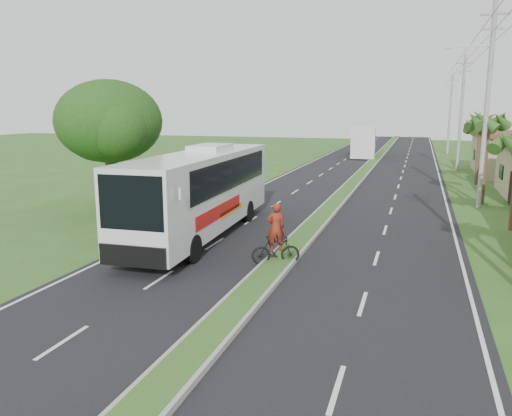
% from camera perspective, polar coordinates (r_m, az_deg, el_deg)
% --- Properties ---
extents(ground, '(180.00, 180.00, 0.00)m').
position_cam_1_polar(ground, '(16.55, -0.20, -9.51)').
color(ground, '#384F1D').
rests_on(ground, ground).
extents(road_asphalt, '(14.00, 160.00, 0.02)m').
position_cam_1_polar(road_asphalt, '(35.53, 9.98, 1.54)').
color(road_asphalt, black).
rests_on(road_asphalt, ground).
extents(median_strip, '(1.20, 160.00, 0.18)m').
position_cam_1_polar(median_strip, '(35.51, 9.98, 1.69)').
color(median_strip, gray).
rests_on(median_strip, ground).
extents(lane_edge_left, '(0.12, 160.00, 0.01)m').
position_cam_1_polar(lane_edge_left, '(37.04, -0.34, 2.09)').
color(lane_edge_left, silver).
rests_on(lane_edge_left, ground).
extents(lane_edge_right, '(0.12, 160.00, 0.01)m').
position_cam_1_polar(lane_edge_right, '(35.24, 20.81, 0.88)').
color(lane_edge_right, silver).
rests_on(lane_edge_right, ground).
extents(palm_verge_c, '(2.40, 2.40, 5.85)m').
position_cam_1_polar(palm_verge_c, '(33.94, 25.07, 8.91)').
color(palm_verge_c, '#473321').
rests_on(palm_verge_c, ground).
extents(palm_verge_d, '(2.40, 2.40, 5.25)m').
position_cam_1_polar(palm_verge_d, '(42.95, 24.29, 8.47)').
color(palm_verge_d, '#473321').
rests_on(palm_verge_d, ground).
extents(shade_tree, '(6.30, 6.00, 7.54)m').
position_cam_1_polar(shade_tree, '(30.00, -16.60, 9.15)').
color(shade_tree, '#473321').
rests_on(shade_tree, ground).
extents(utility_pole_b, '(3.20, 0.28, 12.00)m').
position_cam_1_polar(utility_pole_b, '(32.90, 24.86, 10.87)').
color(utility_pole_b, gray).
rests_on(utility_pole_b, ground).
extents(utility_pole_c, '(1.60, 0.28, 11.00)m').
position_cam_1_polar(utility_pole_c, '(52.83, 22.41, 10.16)').
color(utility_pole_c, gray).
rests_on(utility_pole_c, ground).
extents(utility_pole_d, '(1.60, 0.28, 10.50)m').
position_cam_1_polar(utility_pole_d, '(72.80, 21.30, 10.09)').
color(utility_pole_d, gray).
rests_on(utility_pole_d, ground).
extents(coach_bus_main, '(3.30, 13.09, 4.19)m').
position_cam_1_polar(coach_bus_main, '(23.35, -6.20, 2.38)').
color(coach_bus_main, silver).
rests_on(coach_bus_main, ground).
extents(coach_bus_far, '(3.74, 12.89, 3.70)m').
position_cam_1_polar(coach_bus_far, '(66.18, 12.27, 7.67)').
color(coach_bus_far, silver).
rests_on(coach_bus_far, ground).
extents(motorcyclist, '(1.91, 1.24, 2.41)m').
position_cam_1_polar(motorcyclist, '(19.06, 2.27, -3.98)').
color(motorcyclist, black).
rests_on(motorcyclist, ground).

